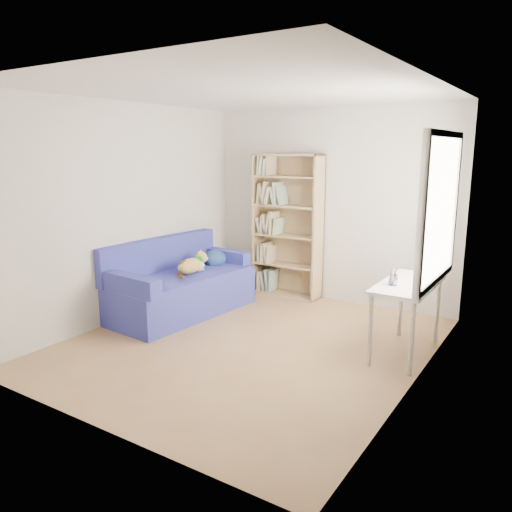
{
  "coord_description": "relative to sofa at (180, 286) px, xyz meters",
  "views": [
    {
      "loc": [
        2.79,
        -4.21,
        2.04
      ],
      "look_at": [
        -0.22,
        0.48,
        0.85
      ],
      "focal_mm": 35.0,
      "sensor_mm": 36.0,
      "label": 1
    }
  ],
  "objects": [
    {
      "name": "pen_cup",
      "position": [
        2.71,
        0.05,
        0.46
      ],
      "size": [
        0.09,
        0.09,
        0.17
      ],
      "color": "white",
      "rests_on": "desk"
    },
    {
      "name": "desk",
      "position": [
        2.81,
        0.23,
        0.31
      ],
      "size": [
        0.49,
        1.08,
        0.75
      ],
      "color": "silver",
      "rests_on": "ground"
    },
    {
      "name": "room_shell",
      "position": [
        1.42,
        -0.37,
        1.28
      ],
      "size": [
        3.54,
        4.04,
        2.62
      ],
      "color": "silver",
      "rests_on": "ground"
    },
    {
      "name": "bookshelf",
      "position": [
        0.76,
        1.42,
        0.56
      ],
      "size": [
        0.99,
        0.31,
        1.99
      ],
      "color": "tan",
      "rests_on": "ground"
    },
    {
      "name": "sofa",
      "position": [
        0.0,
        0.0,
        0.0
      ],
      "size": [
        1.05,
        1.97,
        0.94
      ],
      "rotation": [
        0.0,
        0.0,
        -0.08
      ],
      "color": "navy",
      "rests_on": "ground"
    },
    {
      "name": "ground",
      "position": [
        1.32,
        -0.41,
        -0.35
      ],
      "size": [
        4.0,
        4.0,
        0.0
      ],
      "primitive_type": "plane",
      "color": "#9B7046",
      "rests_on": "ground"
    }
  ]
}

